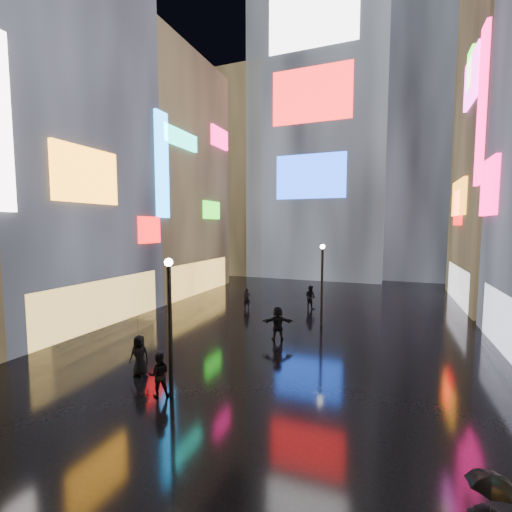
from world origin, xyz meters
The scene contains 15 objects.
ground centered at (0.00, 20.00, 0.00)m, with size 140.00×140.00×0.00m, color black.
building_left_mid centered at (-15.98, 14.01, 11.97)m, with size 10.28×12.70×24.00m.
building_left_far centered at (-15.98, 26.00, 10.98)m, with size 10.28×12.00×22.00m.
tower_main centered at (-3.00, 43.97, 21.01)m, with size 16.00×14.20×42.00m.
tower_flank_right centered at (9.00, 46.00, 17.00)m, with size 12.00×12.00×34.00m, color black.
tower_flank_left centered at (-14.00, 42.00, 13.00)m, with size 10.00×10.00×26.00m, color black.
lamp_near centered at (-1.77, 7.91, 2.94)m, with size 0.30×0.30×5.20m.
lamp_far centered at (1.68, 19.27, 2.94)m, with size 0.30×0.30×5.20m.
pedestrian_1 centered at (-2.28, 7.87, 0.83)m, with size 0.80×0.62×1.65m, color black.
pedestrian_4 centered at (-4.18, 9.06, 0.86)m, with size 0.84×0.55×1.73m, color black.
pedestrian_5 centered at (-0.07, 15.54, 0.94)m, with size 1.75×0.56×1.88m, color black.
pedestrian_6 centered at (-4.49, 21.64, 0.77)m, with size 0.56×0.37×1.55m, color black.
pedestrian_7 centered at (0.04, 23.53, 0.89)m, with size 0.86×0.67×1.78m, color black.
umbrella_1 centered at (7.21, 3.89, 2.07)m, with size 0.71×0.71×0.62m, color black.
umbrella_2 centered at (-4.18, 9.06, 2.16)m, with size 0.95×0.96×0.87m, color black.
Camera 1 is at (5.54, -2.29, 6.34)m, focal length 24.00 mm.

